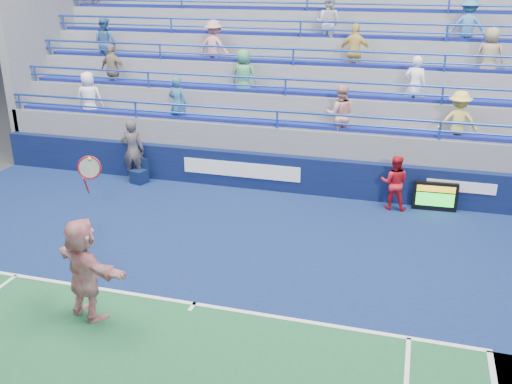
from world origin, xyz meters
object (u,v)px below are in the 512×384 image
(line_judge, at_px, (133,151))
(judge_chair, at_px, (139,175))
(ball_girl, at_px, (394,183))
(serve_speed_board, at_px, (435,197))
(tennis_player, at_px, (84,269))

(line_judge, bearing_deg, judge_chair, 130.47)
(line_judge, height_order, ball_girl, line_judge)
(serve_speed_board, distance_m, line_judge, 8.98)
(line_judge, bearing_deg, ball_girl, 164.20)
(judge_chair, height_order, line_judge, line_judge)
(judge_chair, height_order, ball_girl, ball_girl)
(judge_chair, distance_m, tennis_player, 7.29)
(judge_chair, relative_size, line_judge, 0.39)
(tennis_player, relative_size, ball_girl, 2.10)
(judge_chair, bearing_deg, serve_speed_board, 1.48)
(serve_speed_board, relative_size, judge_chair, 1.56)
(judge_chair, distance_m, line_judge, 0.79)
(serve_speed_board, xyz_separation_m, line_judge, (-8.96, -0.05, 0.56))
(tennis_player, bearing_deg, serve_speed_board, 48.19)
(serve_speed_board, bearing_deg, line_judge, -179.66)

